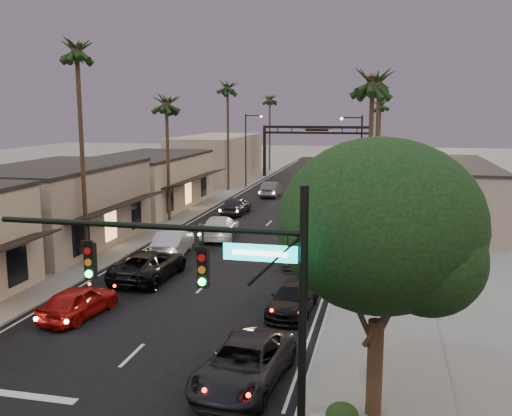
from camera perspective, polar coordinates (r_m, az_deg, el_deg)
The scene contains 30 objects.
ground at distance 51.36m, azimuth 1.98°, elevation -0.89°, with size 200.00×200.00×0.00m, color slate.
road at distance 56.20m, azimuth 2.94°, elevation 0.04°, with size 14.00×120.00×0.02m, color black.
sidewalk_left at distance 65.12m, azimuth -4.25°, elevation 1.44°, with size 5.00×92.00×0.12m, color slate.
sidewalk_right at distance 62.29m, azimuth 12.71°, elevation 0.83°, with size 5.00×92.00×0.12m, color slate.
storefront_mid at distance 42.62m, azimuth -19.20°, elevation 0.08°, with size 8.00×14.00×5.50m, color gray.
storefront_far at distance 56.69m, azimuth -10.64°, elevation 2.52°, with size 8.00×16.00×5.00m, color tan.
storefront_dist at distance 78.15m, azimuth -3.94°, elevation 5.02°, with size 8.00×20.00×6.00m, color gray.
building_right at distance 50.26m, azimuth 17.87°, elevation 1.28°, with size 8.00×18.00×5.00m, color gray.
traffic_signal at distance 14.79m, azimuth -2.70°, elevation -7.97°, with size 8.51×0.22×7.80m.
corner_tree at distance 17.39m, azimuth 12.54°, elevation -2.42°, with size 6.20×6.20×8.80m.
arch at distance 80.22m, azimuth 6.09°, elevation 6.93°, with size 15.20×0.40×7.27m.
streetlight_right at distance 54.78m, azimuth 10.17°, elevation 5.26°, with size 2.13×0.30×9.00m.
streetlight_left at distance 69.65m, azimuth -0.81°, elevation 6.37°, with size 2.13×0.30×9.00m.
palm_lb at distance 36.56m, azimuth -17.53°, elevation 15.37°, with size 3.20×3.20×15.20m.
palm_lc at distance 49.02m, azimuth -8.96°, elevation 10.78°, with size 3.20×3.20×12.20m.
palm_ld at distance 67.10m, azimuth -2.87°, elevation 12.28°, with size 3.20×3.20×14.20m.
palm_ra at distance 33.61m, azimuth 11.61°, elevation 12.82°, with size 3.20×3.20×13.20m.
palm_rb at distance 53.63m, azimuth 12.19°, elevation 12.68°, with size 3.20×3.20×14.20m.
palm_rc at distance 73.56m, azimuth 12.36°, elevation 10.34°, with size 3.20×3.20×12.20m.
palm_far at distance 89.36m, azimuth 1.39°, elevation 11.07°, with size 3.20×3.20×13.20m.
oncoming_red at distance 28.14m, azimuth -17.32°, elevation -8.92°, with size 1.79×4.44×1.51m, color #A10E0B.
oncoming_pickup at distance 33.26m, azimuth -10.62°, elevation -5.58°, with size 2.78×6.02×1.67m, color black.
oncoming_silver at distance 38.42m, azimuth -8.28°, elevation -3.38°, with size 1.81×5.19×1.71m, color #ACABB1.
oncoming_white at distance 43.00m, azimuth -3.63°, elevation -1.91°, with size 2.33×5.74×1.67m, color silver.
oncoming_dgrey at distance 52.52m, azimuth -2.04°, elevation 0.25°, with size 1.93×4.81×1.64m, color black.
oncoming_grey_far at distance 63.23m, azimuth 1.51°, elevation 1.90°, with size 1.73×4.97×1.64m, color #49484D.
curbside_near at distance 20.76m, azimuth -1.18°, elevation -15.29°, with size 2.59×5.61×1.56m, color black.
curbside_black at distance 27.57m, azimuth 3.73°, elevation -9.01°, with size 1.93×4.75×1.38m, color black.
curbside_grey at distance 35.99m, azimuth 4.65°, elevation -4.24°, with size 1.99×4.94×1.68m, color #525257.
curbside_far at distance 57.29m, azimuth 8.79°, elevation 0.98°, with size 1.79×5.13×1.69m, color black.
Camera 1 is at (9.49, -9.55, 9.62)m, focal length 40.00 mm.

